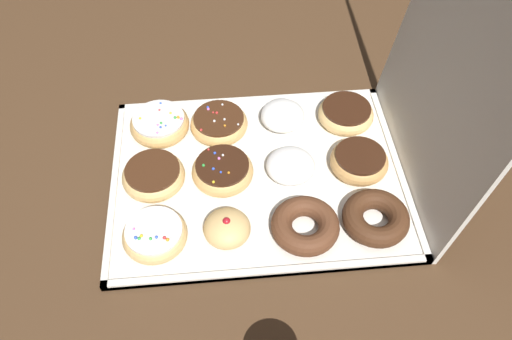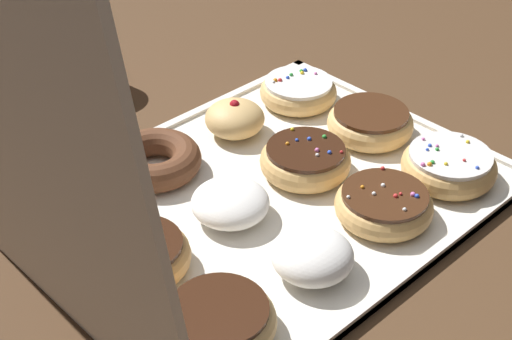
{
  "view_description": "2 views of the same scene",
  "coord_description": "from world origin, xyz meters",
  "px_view_note": "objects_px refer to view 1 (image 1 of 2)",
  "views": [
    {
      "loc": [
        0.62,
        -0.06,
        0.79
      ],
      "look_at": [
        0.02,
        -0.01,
        0.05
      ],
      "focal_mm": 36.67,
      "sensor_mm": 36.0,
      "label": 1
    },
    {
      "loc": [
        -0.54,
        0.54,
        0.59
      ],
      "look_at": [
        0.01,
        0.01,
        0.05
      ],
      "focal_mm": 54.91,
      "sensor_mm": 36.0,
      "label": 2
    }
  ],
  "objects_px": {
    "powdered_filled_donut_7": "(291,167)",
    "chocolate_frosted_donut_9": "(346,113)",
    "sprinkle_donut_4": "(223,170)",
    "chocolate_cake_ring_donut_11": "(376,218)",
    "chocolate_frosted_donut_10": "(360,162)",
    "donut_box": "(258,176)",
    "sprinkle_donut_2": "(155,235)",
    "powdered_filled_donut_6": "(282,115)",
    "sprinkle_donut_0": "(160,124)",
    "jelly_filled_donut_5": "(227,228)",
    "sprinkle_donut_3": "(219,123)",
    "chocolate_cake_ring_donut_8": "(305,226)",
    "chocolate_frosted_donut_1": "(154,175)"
  },
  "relations": [
    {
      "from": "sprinkle_donut_0",
      "to": "donut_box",
      "type": "bearing_deg",
      "value": 54.65
    },
    {
      "from": "powdered_filled_donut_7",
      "to": "chocolate_frosted_donut_9",
      "type": "bearing_deg",
      "value": 135.11
    },
    {
      "from": "chocolate_cake_ring_donut_8",
      "to": "chocolate_frosted_donut_10",
      "type": "bearing_deg",
      "value": 136.57
    },
    {
      "from": "chocolate_frosted_donut_1",
      "to": "chocolate_cake_ring_donut_8",
      "type": "bearing_deg",
      "value": 62.93
    },
    {
      "from": "donut_box",
      "to": "chocolate_frosted_donut_1",
      "type": "distance_m",
      "value": 0.2
    },
    {
      "from": "sprinkle_donut_0",
      "to": "chocolate_cake_ring_donut_8",
      "type": "xyz_separation_m",
      "value": [
        0.27,
        0.26,
        -0.0
      ]
    },
    {
      "from": "chocolate_cake_ring_donut_8",
      "to": "chocolate_cake_ring_donut_11",
      "type": "bearing_deg",
      "value": 92.22
    },
    {
      "from": "chocolate_frosted_donut_10",
      "to": "chocolate_cake_ring_donut_11",
      "type": "height_order",
      "value": "chocolate_frosted_donut_10"
    },
    {
      "from": "donut_box",
      "to": "chocolate_frosted_donut_10",
      "type": "relative_size",
      "value": 4.97
    },
    {
      "from": "donut_box",
      "to": "sprinkle_donut_4",
      "type": "bearing_deg",
      "value": -90.89
    },
    {
      "from": "sprinkle_donut_3",
      "to": "sprinkle_donut_2",
      "type": "bearing_deg",
      "value": -25.46
    },
    {
      "from": "sprinkle_donut_4",
      "to": "chocolate_cake_ring_donut_11",
      "type": "height_order",
      "value": "sprinkle_donut_4"
    },
    {
      "from": "sprinkle_donut_3",
      "to": "sprinkle_donut_0",
      "type": "bearing_deg",
      "value": -93.54
    },
    {
      "from": "donut_box",
      "to": "sprinkle_donut_0",
      "type": "height_order",
      "value": "sprinkle_donut_0"
    },
    {
      "from": "chocolate_frosted_donut_1",
      "to": "chocolate_cake_ring_donut_11",
      "type": "height_order",
      "value": "same"
    },
    {
      "from": "sprinkle_donut_3",
      "to": "chocolate_cake_ring_donut_8",
      "type": "xyz_separation_m",
      "value": [
        0.26,
        0.14,
        -0.0
      ]
    },
    {
      "from": "sprinkle_donut_4",
      "to": "powdered_filled_donut_6",
      "type": "xyz_separation_m",
      "value": [
        -0.13,
        0.13,
        0.0
      ]
    },
    {
      "from": "chocolate_frosted_donut_1",
      "to": "sprinkle_donut_3",
      "type": "height_order",
      "value": "sprinkle_donut_3"
    },
    {
      "from": "sprinkle_donut_0",
      "to": "chocolate_frosted_donut_9",
      "type": "distance_m",
      "value": 0.38
    },
    {
      "from": "sprinkle_donut_4",
      "to": "powdered_filled_donut_7",
      "type": "height_order",
      "value": "same"
    },
    {
      "from": "sprinkle_donut_2",
      "to": "powdered_filled_donut_7",
      "type": "xyz_separation_m",
      "value": [
        -0.13,
        0.25,
        0.0
      ]
    },
    {
      "from": "sprinkle_donut_0",
      "to": "chocolate_frosted_donut_10",
      "type": "distance_m",
      "value": 0.4
    },
    {
      "from": "sprinkle_donut_3",
      "to": "powdered_filled_donut_6",
      "type": "distance_m",
      "value": 0.13
    },
    {
      "from": "jelly_filled_donut_5",
      "to": "sprinkle_donut_0",
      "type": "bearing_deg",
      "value": -155.1
    },
    {
      "from": "jelly_filled_donut_5",
      "to": "chocolate_frosted_donut_9",
      "type": "bearing_deg",
      "value": 135.09
    },
    {
      "from": "sprinkle_donut_4",
      "to": "chocolate_cake_ring_donut_8",
      "type": "height_order",
      "value": "sprinkle_donut_4"
    },
    {
      "from": "chocolate_frosted_donut_1",
      "to": "chocolate_cake_ring_donut_11",
      "type": "distance_m",
      "value": 0.41
    },
    {
      "from": "donut_box",
      "to": "sprinkle_donut_3",
      "type": "height_order",
      "value": "sprinkle_donut_3"
    },
    {
      "from": "sprinkle_donut_3",
      "to": "chocolate_frosted_donut_9",
      "type": "distance_m",
      "value": 0.26
    },
    {
      "from": "donut_box",
      "to": "chocolate_cake_ring_donut_11",
      "type": "relative_size",
      "value": 4.67
    },
    {
      "from": "powdered_filled_donut_6",
      "to": "donut_box",
      "type": "bearing_deg",
      "value": -25.46
    },
    {
      "from": "jelly_filled_donut_5",
      "to": "chocolate_cake_ring_donut_11",
      "type": "height_order",
      "value": "jelly_filled_donut_5"
    },
    {
      "from": "donut_box",
      "to": "sprinkle_donut_4",
      "type": "distance_m",
      "value": 0.07
    },
    {
      "from": "sprinkle_donut_0",
      "to": "sprinkle_donut_2",
      "type": "relative_size",
      "value": 1.07
    },
    {
      "from": "chocolate_frosted_donut_1",
      "to": "chocolate_cake_ring_donut_11",
      "type": "xyz_separation_m",
      "value": [
        0.13,
        0.39,
        -0.0
      ]
    },
    {
      "from": "chocolate_frosted_donut_9",
      "to": "chocolate_cake_ring_donut_11",
      "type": "bearing_deg",
      "value": 0.22
    },
    {
      "from": "sprinkle_donut_2",
      "to": "chocolate_frosted_donut_10",
      "type": "bearing_deg",
      "value": 108.2
    },
    {
      "from": "sprinkle_donut_2",
      "to": "powdered_filled_donut_6",
      "type": "bearing_deg",
      "value": 136.04
    },
    {
      "from": "donut_box",
      "to": "sprinkle_donut_4",
      "type": "relative_size",
      "value": 4.77
    },
    {
      "from": "sprinkle_donut_2",
      "to": "chocolate_cake_ring_donut_11",
      "type": "xyz_separation_m",
      "value": [
        0.0,
        0.38,
        0.0
      ]
    },
    {
      "from": "donut_box",
      "to": "powdered_filled_donut_6",
      "type": "height_order",
      "value": "powdered_filled_donut_6"
    },
    {
      "from": "donut_box",
      "to": "chocolate_frosted_donut_1",
      "type": "xyz_separation_m",
      "value": [
        -0.0,
        -0.19,
        0.02
      ]
    },
    {
      "from": "jelly_filled_donut_5",
      "to": "sprinkle_donut_2",
      "type": "bearing_deg",
      "value": -90.67
    },
    {
      "from": "chocolate_frosted_donut_10",
      "to": "donut_box",
      "type": "bearing_deg",
      "value": -91.01
    },
    {
      "from": "powdered_filled_donut_7",
      "to": "chocolate_frosted_donut_9",
      "type": "distance_m",
      "value": 0.19
    },
    {
      "from": "jelly_filled_donut_5",
      "to": "chocolate_frosted_donut_10",
      "type": "bearing_deg",
      "value": 116.18
    },
    {
      "from": "sprinkle_donut_4",
      "to": "powdered_filled_donut_6",
      "type": "distance_m",
      "value": 0.18
    },
    {
      "from": "chocolate_frosted_donut_10",
      "to": "chocolate_cake_ring_donut_11",
      "type": "xyz_separation_m",
      "value": [
        0.13,
        0.0,
        -0.0
      ]
    },
    {
      "from": "sprinkle_donut_0",
      "to": "powdered_filled_donut_6",
      "type": "bearing_deg",
      "value": 89.66
    },
    {
      "from": "sprinkle_donut_4",
      "to": "chocolate_cake_ring_donut_8",
      "type": "xyz_separation_m",
      "value": [
        0.13,
        0.14,
        -0.0
      ]
    }
  ]
}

